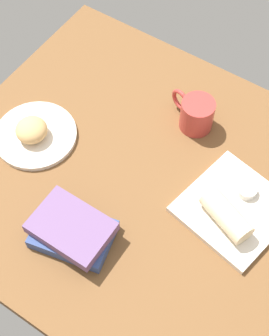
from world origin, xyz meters
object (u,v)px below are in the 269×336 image
object	(u,v)px
book_stack	(72,231)
square_plate	(234,209)
breakfast_wrap	(227,214)
round_plate	(36,135)
sauce_cup	(247,190)
coffee_mug	(195,113)
scone_pastry	(31,130)

from	to	relation	value
book_stack	square_plate	bearing A→B (deg)	-136.28
book_stack	breakfast_wrap	bearing A→B (deg)	-140.69
round_plate	book_stack	xyz separation A→B (cm)	(-26.52, 18.03, 2.53)
sauce_cup	coffee_mug	distance (cm)	25.77
scone_pastry	round_plate	bearing A→B (deg)	-91.20
scone_pastry	square_plate	xyz separation A→B (cm)	(-55.59, -10.64, -3.30)
scone_pastry	breakfast_wrap	xyz separation A→B (cm)	(-55.24, -6.36, 0.38)
coffee_mug	book_stack	bearing A→B (deg)	81.26
sauce_cup	scone_pastry	bearing A→B (deg)	15.93
book_stack	coffee_mug	world-z (taller)	coffee_mug
sauce_cup	coffee_mug	bearing A→B (deg)	-29.04
round_plate	scone_pastry	distance (cm)	3.51
round_plate	breakfast_wrap	size ratio (longest dim) A/B	1.62
scone_pastry	sauce_cup	bearing A→B (deg)	-164.07
round_plate	scone_pastry	world-z (taller)	scone_pastry
coffee_mug	sauce_cup	bearing A→B (deg)	150.96
square_plate	breakfast_wrap	xyz separation A→B (cm)	(0.35, 4.28, 3.68)
breakfast_wrap	round_plate	bearing A→B (deg)	117.19
sauce_cup	coffee_mug	size ratio (longest dim) A/B	0.37
round_plate	book_stack	size ratio (longest dim) A/B	1.06
square_plate	breakfast_wrap	world-z (taller)	breakfast_wrap
sauce_cup	breakfast_wrap	size ratio (longest dim) A/B	0.37
breakfast_wrap	book_stack	world-z (taller)	breakfast_wrap
sauce_cup	coffee_mug	world-z (taller)	coffee_mug
scone_pastry	breakfast_wrap	size ratio (longest dim) A/B	0.63
square_plate	round_plate	bearing A→B (deg)	9.95
scone_pastry	square_plate	size ratio (longest dim) A/B	0.36
round_plate	sauce_cup	world-z (taller)	sauce_cup
square_plate	coffee_mug	distance (cm)	28.62
square_plate	book_stack	distance (cm)	40.27
breakfast_wrap	square_plate	bearing A→B (deg)	16.93
round_plate	square_plate	world-z (taller)	square_plate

